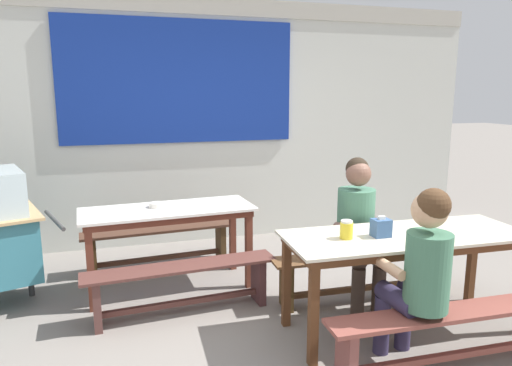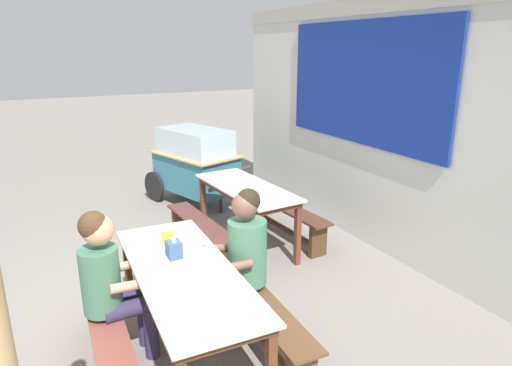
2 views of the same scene
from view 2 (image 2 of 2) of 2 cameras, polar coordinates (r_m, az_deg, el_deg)
ground_plane at (r=4.43m, az=-10.72°, el=-15.04°), size 40.00×40.00×0.00m
backdrop_wall at (r=5.20m, az=17.11°, el=7.28°), size 6.63×0.23×2.88m
dining_table_far at (r=5.24m, az=-1.26°, el=-1.32°), size 1.59×0.71×0.77m
dining_table_near at (r=3.40m, az=-9.09°, el=-11.97°), size 1.87×0.75×0.77m
bench_far_back at (r=5.66m, az=3.75°, el=-4.23°), size 1.58×0.36×0.42m
bench_far_front at (r=5.15m, az=-6.73°, el=-6.63°), size 1.59×0.37×0.42m
bench_near_back at (r=3.78m, az=-0.21°, el=-15.85°), size 1.75×0.32×0.42m
bench_near_front at (r=3.53m, az=-18.13°, el=-19.24°), size 1.72×0.30×0.42m
food_cart at (r=6.82m, az=-7.81°, el=2.74°), size 1.79×1.24×1.17m
person_near_front at (r=3.50m, az=-18.15°, el=-11.42°), size 0.40×0.51×1.24m
person_right_near_table at (r=3.65m, az=-1.99°, el=-9.17°), size 0.45×0.53×1.27m
tissue_box at (r=3.52m, az=-10.46°, el=-8.33°), size 0.13×0.10×0.15m
condiment_jar at (r=3.76m, az=-11.23°, el=-6.70°), size 0.09×0.09×0.14m
soup_bowl at (r=5.32m, az=-1.09°, el=0.18°), size 0.13×0.13×0.04m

